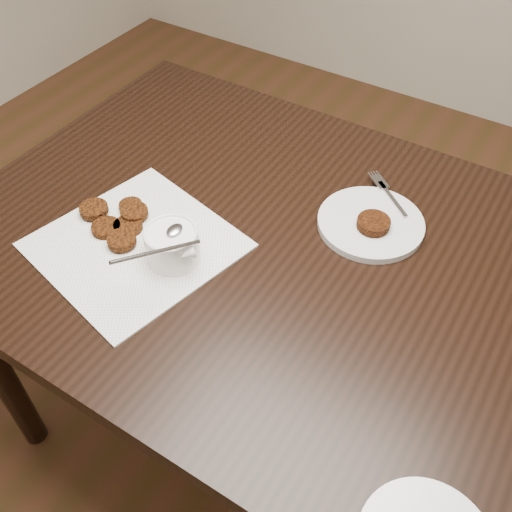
{
  "coord_description": "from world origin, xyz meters",
  "views": [
    {
      "loc": [
        0.37,
        -0.57,
        1.54
      ],
      "look_at": [
        -0.01,
        0.02,
        0.8
      ],
      "focal_mm": 40.53,
      "sensor_mm": 36.0,
      "label": 1
    }
  ],
  "objects": [
    {
      "name": "table",
      "position": [
        0.05,
        0.11,
        0.38
      ],
      "size": [
        1.4,
        0.9,
        0.75
      ],
      "primitive_type": "cube",
      "color": "black",
      "rests_on": "floor"
    },
    {
      "name": "plate_with_patty",
      "position": [
        0.12,
        0.25,
        0.77
      ],
      "size": [
        0.29,
        0.29,
        0.03
      ],
      "primitive_type": null,
      "rotation": [
        0.0,
        0.0,
        -0.69
      ],
      "color": "silver",
      "rests_on": "table"
    },
    {
      "name": "patty_cluster",
      "position": [
        -0.3,
        -0.01,
        0.76
      ],
      "size": [
        0.19,
        0.19,
        0.02
      ],
      "primitive_type": null,
      "rotation": [
        0.0,
        0.0,
        -0.03
      ],
      "color": "#62290C",
      "rests_on": "napkin"
    },
    {
      "name": "sauce_ramekin",
      "position": [
        -0.16,
        -0.03,
        0.82
      ],
      "size": [
        0.13,
        0.13,
        0.14
      ],
      "primitive_type": null,
      "rotation": [
        0.0,
        0.0,
        0.02
      ],
      "color": "white",
      "rests_on": "napkin"
    },
    {
      "name": "floor",
      "position": [
        0.0,
        0.0,
        0.0
      ],
      "size": [
        4.0,
        4.0,
        0.0
      ],
      "primitive_type": "plane",
      "color": "#58311E",
      "rests_on": "ground"
    },
    {
      "name": "napkin",
      "position": [
        -0.24,
        -0.04,
        0.75
      ],
      "size": [
        0.4,
        0.4,
        0.0
      ],
      "primitive_type": "cube",
      "rotation": [
        0.0,
        0.0,
        -0.23
      ],
      "color": "white",
      "rests_on": "table"
    }
  ]
}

